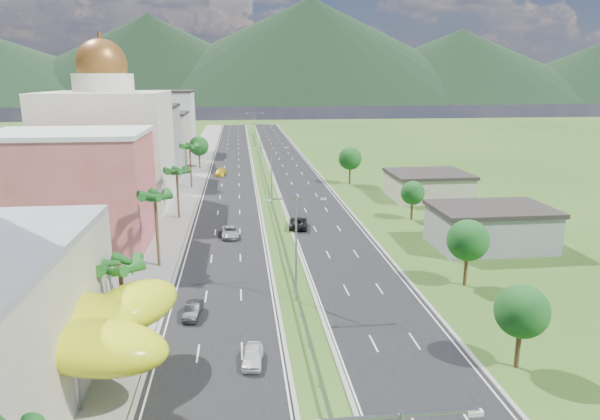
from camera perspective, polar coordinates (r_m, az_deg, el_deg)
name	(u,v)px	position (r m, az deg, el deg)	size (l,w,h in m)	color
ground	(309,347)	(47.08, 0.93, -14.45)	(500.00, 500.00, 0.00)	#2D5119
road_left	(231,171)	(132.96, -7.33, 4.18)	(11.00, 260.00, 0.04)	black
road_right	(292,170)	(133.57, -0.87, 4.34)	(11.00, 260.00, 0.04)	black
sidewalk_left	(192,171)	(133.44, -11.42, 4.07)	(7.00, 260.00, 0.12)	gray
median_guardrail	(266,181)	(115.24, -3.70, 3.06)	(0.10, 216.06, 0.76)	gray
streetlight_median_b	(296,238)	(53.67, -0.42, -2.99)	(6.04, 0.25, 11.00)	gray
streetlight_median_c	(271,171)	(92.54, -3.06, 4.22)	(6.04, 0.25, 11.00)	gray
streetlight_median_d	(261,141)	(137.05, -4.23, 7.39)	(6.04, 0.25, 11.00)	gray
streetlight_median_e	(255,125)	(181.80, -4.84, 9.00)	(6.04, 0.25, 11.00)	gray
lime_canopy	(40,327)	(43.45, -25.98, -11.17)	(18.00, 15.00, 7.40)	yellow
pink_shophouse	(71,192)	(77.89, -23.23, 1.80)	(20.00, 15.00, 15.00)	#BB524D
domed_building	(108,143)	(99.27, -19.75, 6.78)	(20.00, 20.00, 28.70)	beige
midrise_grey	(141,144)	(123.79, -16.62, 6.73)	(16.00, 15.00, 16.00)	gray
midrise_beige	(156,140)	(145.53, -15.12, 7.24)	(16.00, 15.00, 13.00)	#A49B87
midrise_white	(167,123)	(167.97, -14.05, 9.00)	(16.00, 15.00, 18.00)	silver
shed_near	(490,229)	(76.66, 19.62, -1.90)	(15.00, 10.00, 5.00)	gray
shed_far	(428,187)	(104.35, 13.48, 2.43)	(14.00, 12.00, 4.40)	#A49B87
palm_tree_b	(120,269)	(46.80, -18.65, -5.94)	(3.60, 3.60, 8.10)	#47301C
palm_tree_c	(155,198)	(65.34, -15.22, 1.19)	(3.60, 3.60, 9.60)	#47301C
palm_tree_d	(177,173)	(87.90, -13.02, 3.89)	(3.60, 3.60, 8.60)	#47301C
palm_tree_e	(190,148)	(112.39, -11.68, 6.49)	(3.60, 3.60, 9.40)	#47301C
leafy_tree_lfar	(199,146)	(137.45, -10.74, 6.71)	(4.90, 4.90, 8.05)	#47301C
leafy_tree_ra	(522,312)	(45.50, 22.58, -9.97)	(4.20, 4.20, 6.90)	#47301C
leafy_tree_rb	(468,241)	(60.89, 17.48, -3.12)	(4.55, 4.55, 7.47)	#47301C
leafy_tree_rc	(413,193)	(87.44, 11.93, 1.78)	(3.85, 3.85, 6.33)	#47301C
leafy_tree_rd	(350,158)	(114.73, 5.37, 5.49)	(4.90, 4.90, 8.05)	#47301C
mountain_ridge	(310,102)	(495.89, 1.10, 11.40)	(860.00, 140.00, 90.00)	black
car_white_near_left	(253,356)	(44.56, -5.08, -15.23)	(1.58, 3.92, 1.33)	white
car_dark_left	(193,310)	(53.15, -11.35, -10.42)	(1.41, 4.04, 1.33)	black
car_silver_mid_left	(230,232)	(77.60, -7.45, -2.33)	(2.40, 5.21, 1.45)	#A3A5AA
car_yellow_far_left	(221,172)	(126.64, -8.47, 4.01)	(2.10, 5.16, 1.50)	yellow
car_dark_far_right	(298,223)	(81.55, -0.20, -1.35)	(2.67, 5.79, 1.61)	black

